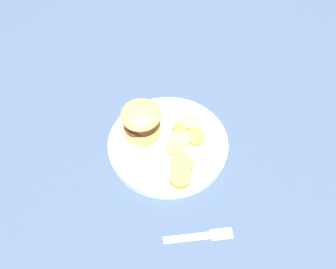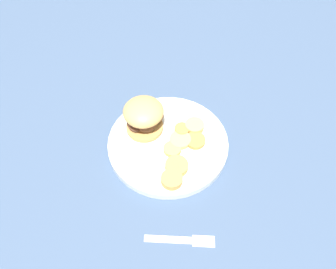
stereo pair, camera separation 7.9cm
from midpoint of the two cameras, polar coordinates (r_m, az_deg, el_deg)
The scene contains 11 objects.
ground_plane at distance 0.83m, azimuth 2.73°, elevation -2.16°, with size 4.00×4.00×0.00m, color #3D5170.
dinner_plate at distance 0.82m, azimuth 2.76°, elevation -1.66°, with size 0.30×0.30×0.02m.
sandwich at distance 0.80m, azimuth -1.41°, elevation 3.04°, with size 0.10×0.11×0.09m.
potato_round_0 at distance 0.76m, azimuth 4.50°, elevation -5.70°, with size 0.05×0.05×0.01m, color tan.
potato_round_1 at distance 0.81m, azimuth 7.59°, elevation -1.22°, with size 0.05×0.05×0.01m, color #BC8942.
potato_round_2 at distance 0.84m, azimuth 7.36°, elevation 1.33°, with size 0.05×0.05×0.02m, color #DBB766.
potato_round_3 at distance 0.83m, azimuth 5.21°, elevation 0.69°, with size 0.04×0.04×0.01m, color #BC8942.
potato_round_4 at distance 0.79m, azimuth 3.62°, elevation -2.73°, with size 0.04×0.04×0.01m, color tan.
potato_round_5 at distance 0.74m, azimuth 3.74°, elevation -8.02°, with size 0.05×0.05×0.02m, color tan.
potato_round_6 at distance 0.81m, azimuth 4.95°, elevation -1.11°, with size 0.05×0.05×0.01m, color #DBB766.
fork at distance 0.72m, azimuth 5.56°, elevation -18.06°, with size 0.11×0.12×0.00m.
Camera 2 is at (-0.37, 0.31, 0.68)m, focal length 35.00 mm.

